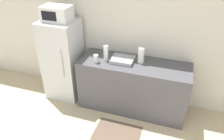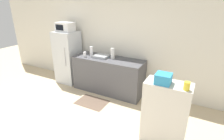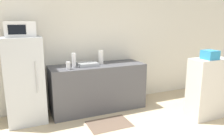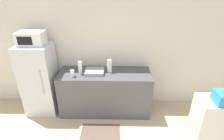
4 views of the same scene
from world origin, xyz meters
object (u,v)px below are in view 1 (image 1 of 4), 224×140
Objects in this scene: microwave at (57,13)px; bottle_tall at (106,53)px; refrigerator at (63,60)px; paper_towel_roll at (141,55)px; bottle_short at (96,59)px.

microwave reaches higher than bottle_tall.
bottle_tall is (0.87, -0.04, -0.58)m from microwave.
refrigerator reaches higher than paper_towel_roll.
paper_towel_roll is (1.44, 0.07, 0.30)m from refrigerator.
refrigerator is 0.88m from microwave.
refrigerator is at bearing 167.85° from bottle_short.
paper_towel_roll is at bearing 2.89° from microwave.
refrigerator is at bearing 69.73° from microwave.
microwave is 1.04m from bottle_tall.
microwave reaches higher than refrigerator.
bottle_tall is (0.87, -0.04, 0.30)m from refrigerator.
bottle_short is at bearing -12.15° from refrigerator.
microwave reaches higher than paper_towel_roll.
microwave reaches higher than bottle_short.
refrigerator is 1.47m from paper_towel_roll.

